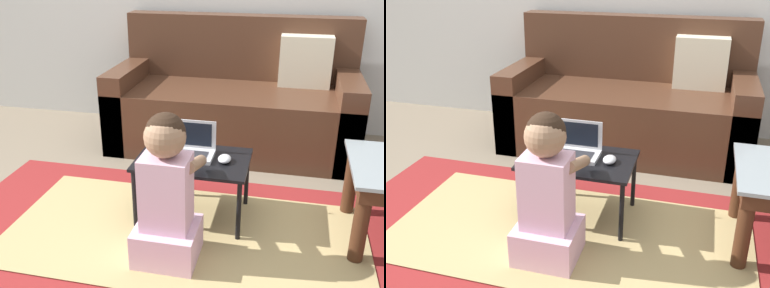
{
  "view_description": "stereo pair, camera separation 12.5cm",
  "coord_description": "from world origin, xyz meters",
  "views": [
    {
      "loc": [
        0.5,
        -1.89,
        1.34
      ],
      "look_at": [
        0.02,
        0.24,
        0.41
      ],
      "focal_mm": 42.0,
      "sensor_mm": 36.0,
      "label": 1
    },
    {
      "loc": [
        0.62,
        -1.85,
        1.34
      ],
      "look_at": [
        0.02,
        0.24,
        0.41
      ],
      "focal_mm": 42.0,
      "sensor_mm": 36.0,
      "label": 2
    }
  ],
  "objects": [
    {
      "name": "ground_plane",
      "position": [
        0.0,
        0.0,
        0.0
      ],
      "size": [
        16.0,
        16.0,
        0.0
      ],
      "primitive_type": "plane",
      "color": "#7F705B"
    },
    {
      "name": "laptop",
      "position": [
        -0.02,
        0.22,
        0.38
      ],
      "size": [
        0.32,
        0.16,
        0.18
      ],
      "color": "silver",
      "rests_on": "laptop_desk"
    },
    {
      "name": "couch",
      "position": [
        0.11,
        1.25,
        0.31
      ],
      "size": [
        1.73,
        0.81,
        0.92
      ],
      "color": "#4C2D1E",
      "rests_on": "ground_plane"
    },
    {
      "name": "person_seated",
      "position": [
        0.0,
        -0.2,
        0.34
      ],
      "size": [
        0.29,
        0.42,
        0.72
      ],
      "color": "#E5B2CC",
      "rests_on": "ground_plane"
    },
    {
      "name": "area_rug",
      "position": [
        0.03,
        -0.01,
        0.0
      ],
      "size": [
        2.54,
        1.28,
        0.01
      ],
      "color": "maroon",
      "rests_on": "ground_plane"
    },
    {
      "name": "computer_mouse",
      "position": [
        0.2,
        0.18,
        0.36
      ],
      "size": [
        0.07,
        0.1,
        0.03
      ],
      "color": "silver",
      "rests_on": "laptop_desk"
    },
    {
      "name": "laptop_desk",
      "position": [
        0.03,
        0.19,
        0.31
      ],
      "size": [
        0.59,
        0.4,
        0.35
      ],
      "color": "black",
      "rests_on": "ground_plane"
    }
  ]
}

